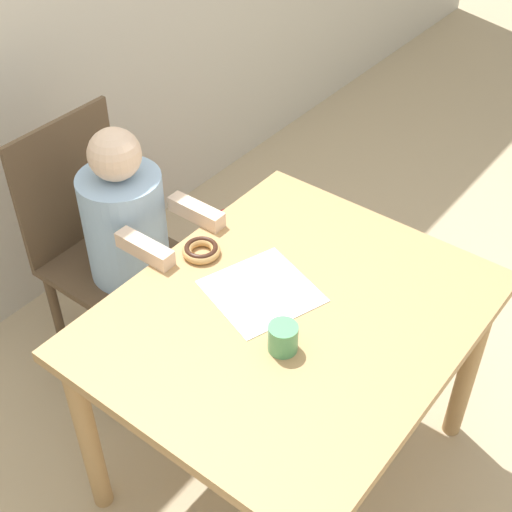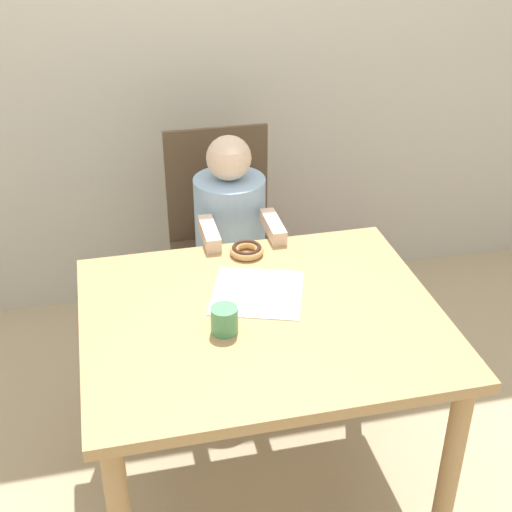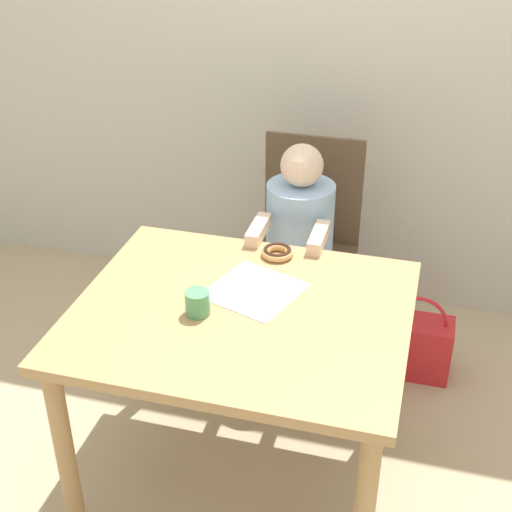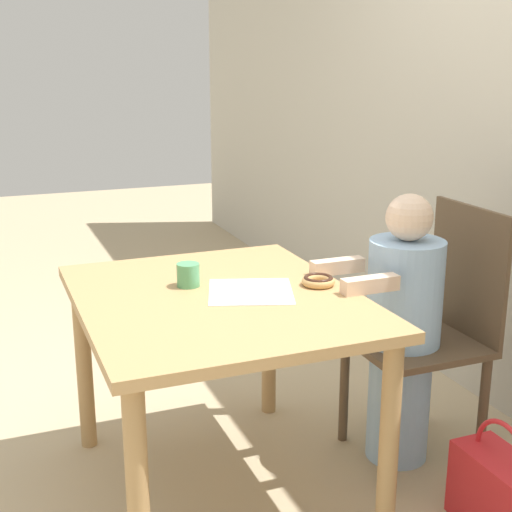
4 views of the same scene
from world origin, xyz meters
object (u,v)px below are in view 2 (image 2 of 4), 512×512
at_px(donut, 247,250).
at_px(cup, 224,320).
at_px(child_figure, 231,260).
at_px(handbag, 343,311).
at_px(chair, 225,246).

height_order(donut, cup, cup).
bearing_deg(donut, child_figure, 88.37).
height_order(child_figure, donut, child_figure).
distance_m(child_figure, handbag, 0.62).
distance_m(chair, cup, 0.93).
relative_size(chair, donut, 8.35).
xyz_separation_m(handbag, cup, (-0.66, -0.80, 0.61)).
distance_m(chair, child_figure, 0.13).
relative_size(chair, handbag, 2.47).
distance_m(child_figure, cup, 0.80).
xyz_separation_m(donut, handbag, (0.51, 0.39, -0.59)).
xyz_separation_m(child_figure, cup, (-0.16, -0.74, 0.26)).
bearing_deg(child_figure, cup, -102.33).
bearing_deg(chair, cup, -100.52).
relative_size(chair, child_figure, 0.94).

